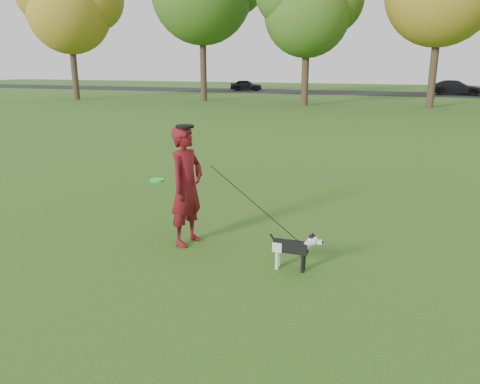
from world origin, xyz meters
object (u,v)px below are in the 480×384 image
(man, at_px, (187,186))
(dog, at_px, (295,246))
(car_right, at_px, (455,87))
(car_left, at_px, (246,85))

(man, relative_size, dog, 2.50)
(dog, xyz_separation_m, car_right, (5.90, 40.40, 0.30))
(man, height_order, dog, man)
(car_left, distance_m, car_right, 19.57)
(man, distance_m, car_left, 41.65)
(dog, height_order, car_right, car_right)
(dog, distance_m, car_right, 40.83)
(car_right, bearing_deg, man, 172.78)
(car_left, xyz_separation_m, car_right, (19.57, 0.00, 0.09))
(car_left, bearing_deg, dog, -166.57)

